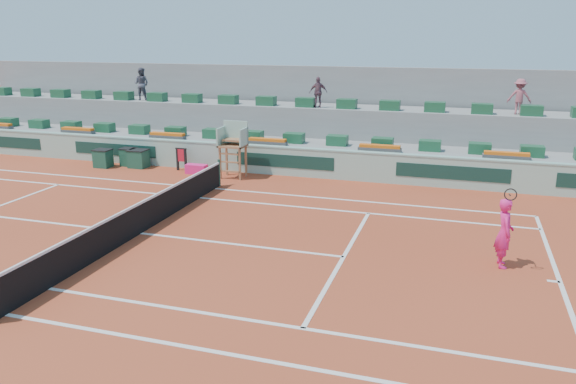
# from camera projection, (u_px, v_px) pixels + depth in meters

# --- Properties ---
(ground) EXTENTS (90.00, 90.00, 0.00)m
(ground) POSITION_uv_depth(u_px,v_px,m) (141.00, 233.00, 17.37)
(ground) COLOR #95361C
(ground) RESTS_ON ground
(seating_tier_lower) EXTENTS (36.00, 4.00, 1.20)m
(seating_tier_lower) POSITION_uv_depth(u_px,v_px,m) (260.00, 149.00, 27.04)
(seating_tier_lower) COLOR gray
(seating_tier_lower) RESTS_ON ground
(seating_tier_upper) EXTENTS (36.00, 2.40, 2.60)m
(seating_tier_upper) POSITION_uv_depth(u_px,v_px,m) (271.00, 130.00, 28.32)
(seating_tier_upper) COLOR gray
(seating_tier_upper) RESTS_ON ground
(stadium_back_wall) EXTENTS (36.00, 0.40, 4.40)m
(stadium_back_wall) POSITION_uv_depth(u_px,v_px,m) (280.00, 108.00, 29.54)
(stadium_back_wall) COLOR gray
(stadium_back_wall) RESTS_ON ground
(player_bag) EXTENTS (0.94, 0.42, 0.42)m
(player_bag) POSITION_uv_depth(u_px,v_px,m) (196.00, 169.00, 24.76)
(player_bag) COLOR #F41F7B
(player_bag) RESTS_ON ground
(spectator_left) EXTENTS (0.84, 0.67, 1.68)m
(spectator_left) POSITION_uv_depth(u_px,v_px,m) (142.00, 84.00, 29.40)
(spectator_left) COLOR #4C4C58
(spectator_left) RESTS_ON seating_tier_upper
(spectator_mid) EXTENTS (0.91, 0.64, 1.43)m
(spectator_mid) POSITION_uv_depth(u_px,v_px,m) (318.00, 92.00, 26.38)
(spectator_mid) COLOR #6B4754
(spectator_mid) RESTS_ON seating_tier_upper
(spectator_right) EXTENTS (1.02, 0.63, 1.52)m
(spectator_right) POSITION_uv_depth(u_px,v_px,m) (519.00, 97.00, 24.15)
(spectator_right) COLOR #A4525D
(spectator_right) RESTS_ON seating_tier_upper
(court_lines) EXTENTS (23.89, 11.09, 0.01)m
(court_lines) POSITION_uv_depth(u_px,v_px,m) (141.00, 233.00, 17.37)
(court_lines) COLOR silver
(court_lines) RESTS_ON ground
(tennis_net) EXTENTS (0.10, 11.97, 1.10)m
(tennis_net) POSITION_uv_depth(u_px,v_px,m) (140.00, 217.00, 17.23)
(tennis_net) COLOR black
(tennis_net) RESTS_ON ground
(advertising_hoarding) EXTENTS (36.00, 0.34, 1.26)m
(advertising_hoarding) POSITION_uv_depth(u_px,v_px,m) (243.00, 158.00, 25.00)
(advertising_hoarding) COLOR #93BAA6
(advertising_hoarding) RESTS_ON ground
(umpire_chair) EXTENTS (1.10, 0.90, 2.40)m
(umpire_chair) POSITION_uv_depth(u_px,v_px,m) (233.00, 142.00, 23.84)
(umpire_chair) COLOR brown
(umpire_chair) RESTS_ON ground
(seat_row_lower) EXTENTS (32.90, 0.60, 0.44)m
(seat_row_lower) POSITION_uv_depth(u_px,v_px,m) (253.00, 136.00, 25.99)
(seat_row_lower) COLOR #1A5030
(seat_row_lower) RESTS_ON seating_tier_lower
(seat_row_upper) EXTENTS (32.90, 0.60, 0.44)m
(seat_row_upper) POSITION_uv_depth(u_px,v_px,m) (266.00, 101.00, 27.35)
(seat_row_upper) COLOR #1A5030
(seat_row_upper) RESTS_ON seating_tier_upper
(flower_planters) EXTENTS (26.80, 0.36, 0.28)m
(flower_planters) POSITION_uv_depth(u_px,v_px,m) (216.00, 139.00, 25.71)
(flower_planters) COLOR #484848
(flower_planters) RESTS_ON seating_tier_lower
(drink_cooler_a) EXTENTS (0.85, 0.73, 0.84)m
(drink_cooler_a) POSITION_uv_depth(u_px,v_px,m) (138.00, 158.00, 25.88)
(drink_cooler_a) COLOR #174532
(drink_cooler_a) RESTS_ON ground
(drink_cooler_b) EXTENTS (0.70, 0.61, 0.84)m
(drink_cooler_b) POSITION_uv_depth(u_px,v_px,m) (129.00, 157.00, 26.22)
(drink_cooler_b) COLOR #174532
(drink_cooler_b) RESTS_ON ground
(drink_cooler_c) EXTENTS (0.76, 0.66, 0.84)m
(drink_cooler_c) POSITION_uv_depth(u_px,v_px,m) (103.00, 158.00, 25.93)
(drink_cooler_c) COLOR #174532
(drink_cooler_c) RESTS_ON ground
(towel_rack) EXTENTS (0.54, 0.09, 1.03)m
(towel_rack) POSITION_uv_depth(u_px,v_px,m) (181.00, 157.00, 25.26)
(towel_rack) COLOR black
(towel_rack) RESTS_ON ground
(tennis_player) EXTENTS (0.54, 0.93, 2.28)m
(tennis_player) POSITION_uv_depth(u_px,v_px,m) (504.00, 233.00, 14.68)
(tennis_player) COLOR #F41F7B
(tennis_player) RESTS_ON ground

